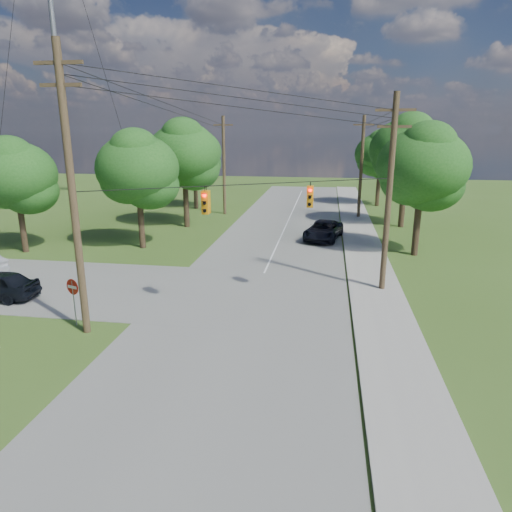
% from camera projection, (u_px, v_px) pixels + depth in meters
% --- Properties ---
extents(ground, '(140.00, 140.00, 0.00)m').
position_uv_depth(ground, '(184.00, 343.00, 19.15)').
color(ground, '#3B5A1E').
rests_on(ground, ground).
extents(main_road, '(10.00, 100.00, 0.03)m').
position_uv_depth(main_road, '(251.00, 302.00, 23.61)').
color(main_road, gray).
rests_on(main_road, ground).
extents(sidewalk_east, '(2.60, 100.00, 0.12)m').
position_uv_depth(sidewalk_east, '(384.00, 309.00, 22.60)').
color(sidewalk_east, '#A19F97').
rests_on(sidewalk_east, ground).
extents(pole_sw, '(2.00, 0.32, 12.00)m').
position_uv_depth(pole_sw, '(72.00, 191.00, 18.55)').
color(pole_sw, brown).
rests_on(pole_sw, ground).
extents(pole_ne, '(2.00, 0.32, 10.50)m').
position_uv_depth(pole_ne, '(389.00, 192.00, 23.98)').
color(pole_ne, brown).
rests_on(pole_ne, ground).
extents(pole_north_e, '(2.00, 0.32, 10.00)m').
position_uv_depth(pole_north_e, '(361.00, 166.00, 45.01)').
color(pole_north_e, brown).
rests_on(pole_north_e, ground).
extents(pole_north_w, '(2.00, 0.32, 10.00)m').
position_uv_depth(pole_north_w, '(224.00, 165.00, 47.08)').
color(pole_north_w, brown).
rests_on(pole_north_w, ground).
extents(power_lines, '(13.93, 29.62, 4.93)m').
position_uv_depth(power_lines, '(260.00, 121.00, 27.47)').
color(power_lines, black).
rests_on(power_lines, ground).
extents(traffic_signals, '(4.91, 3.27, 1.05)m').
position_uv_depth(traffic_signals, '(260.00, 199.00, 21.52)').
color(traffic_signals, orange).
rests_on(traffic_signals, ground).
extents(radio_mast, '(0.70, 0.70, 45.00)m').
position_uv_depth(radio_mast, '(53.00, 23.00, 61.68)').
color(radio_mast, gray).
rests_on(radio_mast, ground).
extents(tree_w_near, '(6.00, 6.00, 8.40)m').
position_uv_depth(tree_w_near, '(138.00, 169.00, 33.04)').
color(tree_w_near, '#463223').
rests_on(tree_w_near, ground).
extents(tree_w_mid, '(6.40, 6.40, 9.22)m').
position_uv_depth(tree_w_mid, '(184.00, 154.00, 40.33)').
color(tree_w_mid, '#463223').
rests_on(tree_w_mid, ground).
extents(tree_w_far, '(6.00, 6.00, 8.73)m').
position_uv_depth(tree_w_far, '(194.00, 152.00, 50.23)').
color(tree_w_far, '#463223').
rests_on(tree_w_far, ground).
extents(tree_e_near, '(6.20, 6.20, 8.81)m').
position_uv_depth(tree_e_near, '(423.00, 166.00, 30.92)').
color(tree_e_near, '#463223').
rests_on(tree_e_near, ground).
extents(tree_e_mid, '(6.60, 6.60, 9.64)m').
position_uv_depth(tree_e_mid, '(407.00, 150.00, 40.19)').
color(tree_e_mid, '#463223').
rests_on(tree_e_mid, ground).
extents(tree_e_far, '(5.80, 5.80, 8.32)m').
position_uv_depth(tree_e_far, '(380.00, 154.00, 52.03)').
color(tree_e_far, '#463223').
rests_on(tree_e_far, ground).
extents(tree_cross_n, '(5.60, 5.60, 7.91)m').
position_uv_depth(tree_cross_n, '(15.00, 175.00, 31.93)').
color(tree_cross_n, '#463223').
rests_on(tree_cross_n, ground).
extents(car_main_north, '(3.50, 5.72, 1.48)m').
position_uv_depth(car_main_north, '(323.00, 230.00, 36.95)').
color(car_main_north, black).
rests_on(car_main_north, main_road).
extents(do_not_enter_sign, '(0.71, 0.28, 2.22)m').
position_uv_depth(do_not_enter_sign, '(73.00, 292.00, 20.48)').
color(do_not_enter_sign, gray).
rests_on(do_not_enter_sign, ground).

